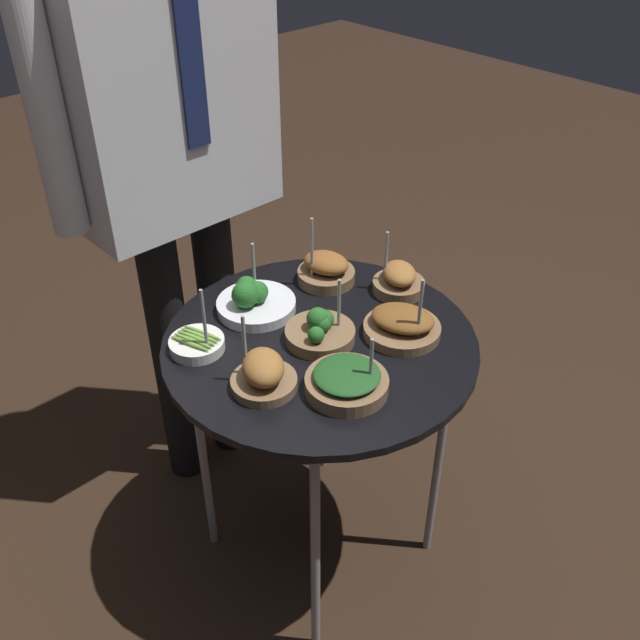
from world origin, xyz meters
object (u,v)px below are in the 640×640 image
(bowl_spinach_back_right, at_px, (347,381))
(bowl_asparagus_mid_left, at_px, (197,343))
(waiter_figure, at_px, (168,117))
(bowl_broccoli_center, at_px, (254,300))
(bowl_roast_front_center, at_px, (402,324))
(bowl_broccoli_front_right, at_px, (321,330))
(serving_cart, at_px, (320,358))
(bowl_roast_front_left, at_px, (263,374))
(bowl_roast_far_rim, at_px, (326,270))
(bowl_roast_back_left, at_px, (399,280))

(bowl_spinach_back_right, bearing_deg, bowl_asparagus_mid_left, 114.14)
(waiter_figure, bearing_deg, bowl_broccoli_center, -93.26)
(waiter_figure, bearing_deg, bowl_roast_front_center, -74.71)
(bowl_broccoli_front_right, height_order, bowl_asparagus_mid_left, bowl_asparagus_mid_left)
(serving_cart, xyz_separation_m, bowl_broccoli_front_right, (0.00, -0.00, 0.07))
(serving_cart, bearing_deg, bowl_spinach_back_right, -115.36)
(bowl_roast_front_left, xyz_separation_m, bowl_asparagus_mid_left, (-0.02, 0.18, -0.02))
(bowl_roast_front_left, relative_size, waiter_figure, 0.09)
(bowl_roast_far_rim, relative_size, bowl_asparagus_mid_left, 1.10)
(bowl_roast_front_left, distance_m, bowl_roast_back_left, 0.43)
(serving_cart, height_order, waiter_figure, waiter_figure)
(bowl_roast_far_rim, bearing_deg, bowl_broccoli_front_right, -136.11)
(bowl_broccoli_front_right, relative_size, bowl_roast_far_rim, 0.85)
(bowl_broccoli_center, bearing_deg, bowl_roast_far_rim, -5.87)
(bowl_broccoli_front_right, height_order, waiter_figure, waiter_figure)
(waiter_figure, bearing_deg, bowl_broccoli_front_right, -87.94)
(bowl_roast_back_left, bearing_deg, serving_cart, -177.17)
(bowl_roast_front_left, relative_size, bowl_asparagus_mid_left, 0.97)
(bowl_roast_front_center, relative_size, waiter_figure, 0.10)
(serving_cart, bearing_deg, bowl_asparagus_mid_left, 144.29)
(bowl_spinach_back_right, relative_size, bowl_asparagus_mid_left, 1.01)
(bowl_spinach_back_right, relative_size, waiter_figure, 0.10)
(serving_cart, xyz_separation_m, bowl_roast_back_left, (0.25, 0.01, 0.08))
(bowl_roast_far_rim, relative_size, bowl_roast_back_left, 1.17)
(bowl_broccoli_center, bearing_deg, bowl_spinach_back_right, -96.75)
(waiter_figure, bearing_deg, bowl_spinach_back_right, -95.12)
(bowl_spinach_back_right, bearing_deg, bowl_broccoli_center, 83.25)
(bowl_roast_front_center, xyz_separation_m, bowl_asparagus_mid_left, (-0.34, 0.25, -0.01))
(bowl_broccoli_center, relative_size, bowl_roast_front_center, 1.07)
(bowl_broccoli_center, relative_size, bowl_roast_back_left, 1.18)
(serving_cart, xyz_separation_m, waiter_figure, (-0.02, 0.46, 0.40))
(bowl_roast_front_center, bearing_deg, bowl_roast_front_left, 168.20)
(bowl_roast_front_left, bearing_deg, bowl_broccoli_center, 55.35)
(bowl_roast_front_left, distance_m, bowl_spinach_back_right, 0.16)
(serving_cart, xyz_separation_m, bowl_spinach_back_right, (-0.07, -0.15, 0.07))
(bowl_roast_front_left, xyz_separation_m, bowl_spinach_back_right, (0.11, -0.11, -0.01))
(bowl_roast_back_left, bearing_deg, bowl_roast_front_left, -173.63)
(bowl_broccoli_center, bearing_deg, waiter_figure, 86.74)
(bowl_broccoli_center, bearing_deg, bowl_roast_front_center, -58.45)
(bowl_asparagus_mid_left, relative_size, waiter_figure, 0.10)
(bowl_spinach_back_right, distance_m, waiter_figure, 0.69)
(bowl_broccoli_front_right, height_order, bowl_roast_front_left, bowl_roast_front_left)
(bowl_roast_front_left, bearing_deg, bowl_roast_back_left, 6.37)
(serving_cart, distance_m, bowl_roast_back_left, 0.27)
(bowl_roast_front_left, distance_m, waiter_figure, 0.61)
(bowl_roast_far_rim, height_order, bowl_roast_back_left, bowl_roast_far_rim)
(bowl_broccoli_front_right, xyz_separation_m, bowl_spinach_back_right, (-0.07, -0.15, -0.00))
(bowl_broccoli_front_right, height_order, bowl_roast_far_rim, bowl_roast_far_rim)
(serving_cart, relative_size, bowl_roast_far_rim, 3.89)
(bowl_roast_front_left, bearing_deg, waiter_figure, 71.92)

